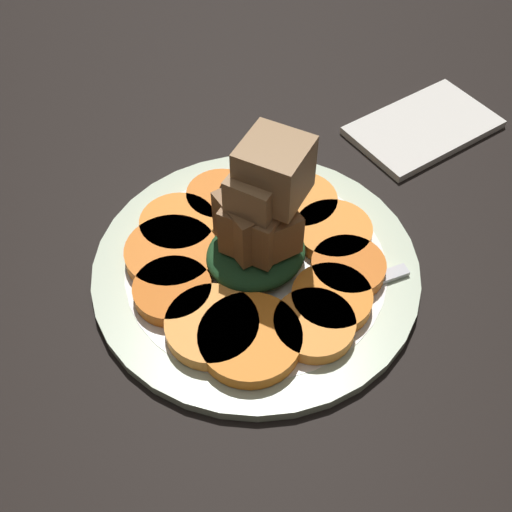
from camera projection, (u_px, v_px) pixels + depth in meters
The scene contains 17 objects.
table_slab at pixel (256, 279), 55.85cm from camera, with size 120.00×120.00×2.00cm, color black.
plate at pixel (256, 268), 54.68cm from camera, with size 27.71×27.71×1.05cm.
carrot_slice_0 at pixel (173, 291), 51.63cm from camera, with size 6.38×6.38×1.27cm, color orange.
carrot_slice_1 at pixel (212, 326), 49.48cm from camera, with size 7.33×7.33×1.27cm, color #F9963A.
carrot_slice_2 at pixel (250, 339), 48.73cm from camera, with size 8.01×8.01×1.27cm, color orange.
carrot_slice_3 at pixel (309, 328), 49.35cm from camera, with size 6.38×6.38×1.27cm, color orange.
carrot_slice_4 at pixel (332, 299), 51.11cm from camera, with size 6.50×6.50×1.27cm, color orange.
carrot_slice_5 at pixel (348, 267), 53.15cm from camera, with size 6.20×6.20×1.27cm, color orange.
carrot_slice_6 at pixel (333, 232), 55.67cm from camera, with size 6.70×6.70×1.27cm, color orange.
carrot_slice_7 at pixel (299, 202), 57.93cm from camera, with size 6.95×6.95×1.27cm, color orange.
carrot_slice_8 at pixel (259, 197), 58.33cm from camera, with size 7.23×7.23×1.27cm, color orange.
carrot_slice_9 at pixel (221, 197), 58.33cm from camera, with size 6.31×6.31×1.27cm, color orange.
carrot_slice_10 at pixel (178, 225), 56.21cm from camera, with size 6.68×6.68×1.27cm, color orange.
carrot_slice_11 at pixel (171, 253), 54.12cm from camera, with size 7.83×7.83×1.27cm, color orange.
center_pile at pixel (260, 221), 50.49cm from camera, with size 9.12×7.67×12.22cm.
fork at pixel (301, 306), 51.22cm from camera, with size 18.56×5.47×0.40cm.
napkin at pixel (423, 127), 66.71cm from camera, with size 14.98×8.99×0.80cm.
Camera 1 is at (-19.10, -28.12, 45.36)cm, focal length 45.00 mm.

